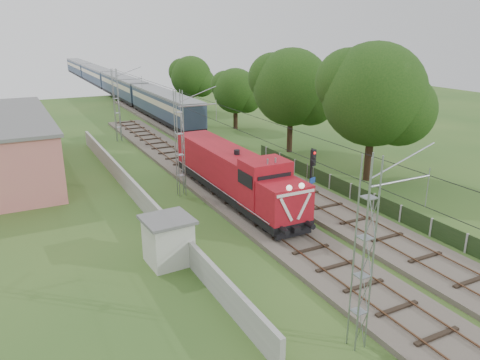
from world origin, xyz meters
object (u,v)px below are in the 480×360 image
locomotive (234,173)px  coach_rake (109,80)px  relay_hut (168,240)px  signal_post (312,171)px

locomotive → coach_rake: size_ratio=0.18×
locomotive → relay_hut: size_ratio=6.08×
coach_rake → signal_post: size_ratio=18.24×
coach_rake → signal_post: bearing=-91.7°
locomotive → signal_post: size_ratio=3.34×
coach_rake → relay_hut: bearing=-99.9°
coach_rake → relay_hut: size_ratio=33.23×
signal_post → coach_rake: bearing=88.3°
relay_hut → signal_post: bearing=8.0°
coach_rake → signal_post: (-2.04, -69.75, 0.87)m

